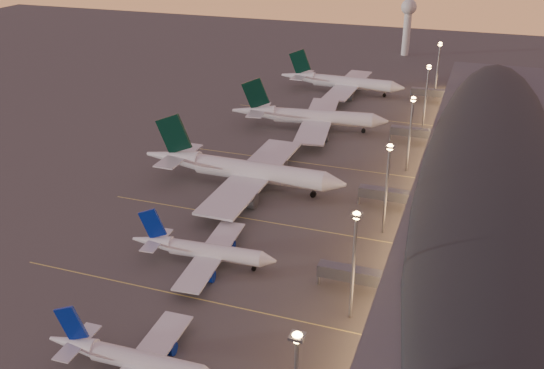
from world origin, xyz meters
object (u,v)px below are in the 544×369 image
Objects in this scene: airliner_wide_far at (341,82)px; radar_tower at (408,18)px; airliner_wide_near at (242,170)px; airliner_wide_mid at (309,117)px; airliner_narrow_south at (132,359)px; airliner_narrow_north at (203,251)px.

airliner_wide_far is 1.85× the size of radar_tower.
radar_tower is at bearing 84.48° from airliner_wide_near.
airliner_narrow_south is at bearing -95.22° from airliner_wide_mid.
radar_tower reaches higher than airliner_wide_near.
airliner_narrow_south is at bearing -81.33° from airliner_wide_near.
radar_tower is at bearing 80.83° from airliner_wide_far.
airliner_wide_mid is at bearing 85.87° from airliner_wide_near.
airliner_narrow_south is 86.85m from airliner_wide_near.
airliner_wide_near is 2.08× the size of radar_tower.
airliner_wide_far is 93.52m from radar_tower.
airliner_narrow_north is 251.69m from radar_tower.
airliner_narrow_south is at bearing -91.81° from radar_tower.
airliner_narrow_south is 0.53× the size of airliner_wide_near.
airliner_narrow_north is 0.56× the size of airliner_wide_near.
radar_tower is (21.55, 204.97, 16.28)m from airliner_wide_near.
airliner_wide_near reaches higher than airliner_narrow_south.
airliner_wide_far reaches higher than airliner_narrow_north.
airliner_wide_mid is at bearing 87.70° from airliner_narrow_north.
airliner_wide_near is at bearing 95.85° from airliner_narrow_north.
airliner_wide_far is (-0.29, 55.58, -0.18)m from airliner_wide_mid.
airliner_wide_mid reaches higher than airliner_wide_far.
radar_tower is at bearing 86.37° from airliner_narrow_south.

